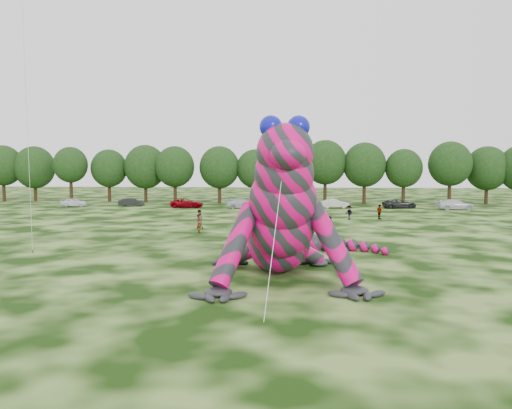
{
  "coord_description": "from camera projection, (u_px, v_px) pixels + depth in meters",
  "views": [
    {
      "loc": [
        2.72,
        -25.06,
        6.16
      ],
      "look_at": [
        0.42,
        2.93,
        4.0
      ],
      "focal_mm": 35.0,
      "sensor_mm": 36.0,
      "label": 1
    }
  ],
  "objects": [
    {
      "name": "ground",
      "position": [
        243.0,
        286.0,
        25.6
      ],
      "size": [
        240.0,
        240.0,
        0.0
      ],
      "primitive_type": "plane",
      "color": "#16330A",
      "rests_on": "ground"
    },
    {
      "name": "inflatable_gecko",
      "position": [
        277.0,
        197.0,
        29.04
      ],
      "size": [
        16.77,
        19.14,
        8.7
      ],
      "primitive_type": null,
      "rotation": [
        0.0,
        0.0,
        0.13
      ],
      "color": "#D30564",
      "rests_on": "ground"
    },
    {
      "name": "flying_kite",
      "position": [
        22.0,
        10.0,
        31.27
      ],
      "size": [
        2.36,
        3.84,
        18.01
      ],
      "color": "red",
      "rests_on": "ground"
    },
    {
      "name": "tree_1",
      "position": [
        3.0,
        173.0,
        86.86
      ],
      "size": [
        6.74,
        6.07,
        9.81
      ],
      "primitive_type": null,
      "color": "black",
      "rests_on": "ground"
    },
    {
      "name": "tree_2",
      "position": [
        35.0,
        174.0,
        87.13
      ],
      "size": [
        7.04,
        6.34,
        9.64
      ],
      "primitive_type": null,
      "color": "black",
      "rests_on": "ground"
    },
    {
      "name": "tree_3",
      "position": [
        71.0,
        175.0,
        84.86
      ],
      "size": [
        5.81,
        5.23,
        9.44
      ],
      "primitive_type": null,
      "color": "black",
      "rests_on": "ground"
    },
    {
      "name": "tree_4",
      "position": [
        109.0,
        176.0,
        86.01
      ],
      "size": [
        6.22,
        5.6,
        9.06
      ],
      "primitive_type": null,
      "color": "black",
      "rests_on": "ground"
    },
    {
      "name": "tree_5",
      "position": [
        145.0,
        174.0,
        85.18
      ],
      "size": [
        7.16,
        6.44,
        9.8
      ],
      "primitive_type": null,
      "color": "black",
      "rests_on": "ground"
    },
    {
      "name": "tree_6",
      "position": [
        175.0,
        175.0,
        82.99
      ],
      "size": [
        6.52,
        5.86,
        9.49
      ],
      "primitive_type": null,
      "color": "black",
      "rests_on": "ground"
    },
    {
      "name": "tree_7",
      "position": [
        220.0,
        175.0,
        82.5
      ],
      "size": [
        6.68,
        6.01,
        9.48
      ],
      "primitive_type": null,
      "color": "black",
      "rests_on": "ground"
    },
    {
      "name": "tree_8",
      "position": [
        255.0,
        176.0,
        82.23
      ],
      "size": [
        6.14,
        5.53,
        8.94
      ],
      "primitive_type": null,
      "color": "black",
      "rests_on": "ground"
    },
    {
      "name": "tree_9",
      "position": [
        287.0,
        177.0,
        82.16
      ],
      "size": [
        5.27,
        4.74,
        8.68
      ],
      "primitive_type": null,
      "color": "black",
      "rests_on": "ground"
    },
    {
      "name": "tree_10",
      "position": [
        325.0,
        172.0,
        82.8
      ],
      "size": [
        7.09,
        6.38,
        10.5
      ],
      "primitive_type": null,
      "color": "black",
      "rests_on": "ground"
    },
    {
      "name": "tree_11",
      "position": [
        364.0,
        173.0,
        81.91
      ],
      "size": [
        7.01,
        6.31,
        10.07
      ],
      "primitive_type": null,
      "color": "black",
      "rests_on": "ground"
    },
    {
      "name": "tree_12",
      "position": [
        404.0,
        176.0,
        80.99
      ],
      "size": [
        5.99,
        5.39,
        8.97
      ],
      "primitive_type": null,
      "color": "black",
      "rests_on": "ground"
    },
    {
      "name": "tree_13",
      "position": [
        450.0,
        173.0,
        79.76
      ],
      "size": [
        6.83,
        6.15,
        10.13
      ],
      "primitive_type": null,
      "color": "black",
      "rests_on": "ground"
    },
    {
      "name": "tree_14",
      "position": [
        487.0,
        175.0,
        80.86
      ],
      "size": [
        6.82,
        6.14,
        9.4
      ],
      "primitive_type": null,
      "color": "black",
      "rests_on": "ground"
    },
    {
      "name": "car_0",
      "position": [
        74.0,
        202.0,
        75.98
      ],
      "size": [
        4.14,
        2.33,
        1.33
      ],
      "primitive_type": "imported",
      "rotation": [
        0.0,
        0.0,
        1.78
      ],
      "color": "white",
      "rests_on": "ground"
    },
    {
      "name": "car_1",
      "position": [
        131.0,
        202.0,
        76.8
      ],
      "size": [
        3.84,
        1.39,
        1.26
      ],
      "primitive_type": "imported",
      "rotation": [
        0.0,
        0.0,
        1.59
      ],
      "color": "black",
      "rests_on": "ground"
    },
    {
      "name": "car_2",
      "position": [
        187.0,
        203.0,
        74.05
      ],
      "size": [
        5.09,
        2.73,
        1.36
      ],
      "primitive_type": "imported",
      "rotation": [
        0.0,
        0.0,
        1.67
      ],
      "color": "#82000A",
      "rests_on": "ground"
    },
    {
      "name": "car_3",
      "position": [
        243.0,
        204.0,
        72.78
      ],
      "size": [
        4.96,
        2.06,
        1.43
      ],
      "primitive_type": "imported",
      "rotation": [
        0.0,
        0.0,
        1.56
      ],
      "color": "silver",
      "rests_on": "ground"
    },
    {
      "name": "car_4",
      "position": [
        301.0,
        203.0,
        73.7
      ],
      "size": [
        4.44,
        2.51,
        1.42
      ],
      "primitive_type": "imported",
      "rotation": [
        0.0,
        0.0,
        1.36
      ],
      "color": "#132648",
      "rests_on": "ground"
    },
    {
      "name": "car_5",
      "position": [
        335.0,
        204.0,
        73.33
      ],
      "size": [
        4.21,
        1.8,
        1.35
      ],
      "primitive_type": "imported",
      "rotation": [
        0.0,
        0.0,
        1.66
      ],
      "color": "beige",
      "rests_on": "ground"
    },
    {
      "name": "car_6",
      "position": [
        400.0,
        204.0,
        72.98
      ],
      "size": [
        5.2,
        3.09,
        1.35
      ],
      "primitive_type": "imported",
      "rotation": [
        0.0,
        0.0,
        1.75
      ],
      "color": "black",
      "rests_on": "ground"
    },
    {
      "name": "car_7",
      "position": [
        455.0,
        205.0,
        70.35
      ],
      "size": [
        5.28,
        2.49,
        1.49
      ],
      "primitive_type": "imported",
      "rotation": [
        0.0,
        0.0,
        1.65
      ],
      "color": "silver",
      "rests_on": "ground"
    },
    {
      "name": "spectator_1",
      "position": [
        199.0,
        219.0,
        49.26
      ],
      "size": [
        1.03,
        0.87,
        1.87
      ],
      "primitive_type": "imported",
      "rotation": [
        0.0,
        0.0,
        3.33
      ],
      "color": "gray",
      "rests_on": "ground"
    },
    {
      "name": "spectator_2",
      "position": [
        349.0,
        212.0,
        57.54
      ],
      "size": [
        1.14,
        1.22,
        1.65
      ],
      "primitive_type": "imported",
      "rotation": [
        0.0,
        0.0,
        5.38
      ],
      "color": "gray",
      "rests_on": "ground"
    },
    {
      "name": "spectator_5",
      "position": [
        329.0,
        226.0,
        44.11
      ],
      "size": [
        1.52,
        1.51,
        1.76
      ],
      "primitive_type": "imported",
      "rotation": [
        0.0,
        0.0,
        5.5
      ],
      "color": "gray",
      "rests_on": "ground"
    },
    {
      "name": "spectator_0",
      "position": [
        199.0,
        224.0,
        45.93
      ],
      "size": [
        0.42,
        0.64,
        1.74
      ],
      "primitive_type": "imported",
      "rotation": [
        0.0,
        0.0,
        1.58
      ],
      "color": "gray",
      "rests_on": "ground"
    },
    {
      "name": "spectator_3",
      "position": [
        380.0,
        212.0,
        57.94
      ],
      "size": [
        0.88,
        1.07,
        1.71
      ],
      "primitive_type": "imported",
      "rotation": [
        0.0,
        0.0,
        2.12
      ],
      "color": "gray",
      "rests_on": "ground"
    }
  ]
}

